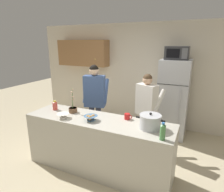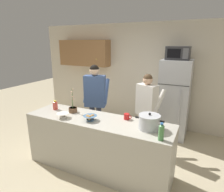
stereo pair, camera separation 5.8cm
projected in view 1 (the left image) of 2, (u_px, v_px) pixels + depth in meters
The scene contains 14 objects.
ground_plane at pixel (99, 168), 3.34m from camera, with size 14.00×14.00×0.00m, color #C6B793.
back_wall_unit at pixel (131, 71), 5.04m from camera, with size 6.00×0.48×2.60m.
kitchen_island at pixel (98, 144), 3.21m from camera, with size 2.47×0.68×0.92m, color #BCB7A8.
refrigerator at pixel (173, 99), 4.34m from camera, with size 0.64×0.68×1.76m.
microwave at pixel (177, 53), 4.04m from camera, with size 0.48×0.37×0.28m.
person_near_pot at pixel (95, 95), 3.97m from camera, with size 0.59×0.52×1.69m.
person_by_sink at pixel (147, 104), 3.68m from camera, with size 0.58×0.54×1.56m.
cooking_pot at pixel (150, 122), 2.73m from camera, with size 0.42×0.31×0.24m.
coffee_mug at pixel (127, 116), 3.07m from camera, with size 0.13×0.09×0.10m.
bread_bowl at pixel (91, 118), 3.02m from camera, with size 0.22×0.22×0.10m.
empty_bowl at pixel (63, 115), 3.12m from camera, with size 0.20×0.20×0.08m.
bottle_near_edge at pixel (163, 131), 2.41m from camera, with size 0.07×0.07×0.23m.
bottle_mid_counter at pixel (55, 105), 3.50m from camera, with size 0.09×0.09×0.17m.
potted_orchid at pixel (73, 109), 3.37m from camera, with size 0.15×0.15×0.44m.
Camera 1 is at (1.43, -2.51, 2.11)m, focal length 30.61 mm.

